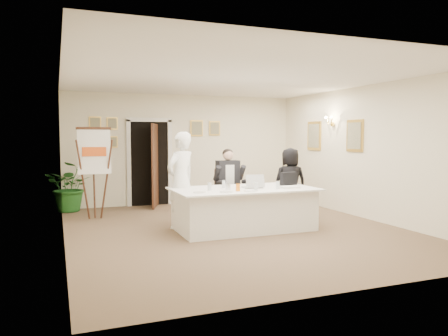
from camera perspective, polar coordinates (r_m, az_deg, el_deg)
name	(u,v)px	position (r m, az deg, el deg)	size (l,w,h in m)	color
floor	(235,229)	(8.24, 1.45, -8.01)	(7.00, 7.00, 0.00)	brown
ceiling	(235,78)	(8.12, 1.49, 11.68)	(6.00, 7.00, 0.02)	white
wall_back	(184,149)	(11.37, -5.30, 2.44)	(6.00, 0.10, 2.80)	beige
wall_front	(357,167)	(5.02, 16.96, 0.14)	(6.00, 0.10, 2.80)	beige
wall_left	(62,157)	(7.45, -20.38, 1.31)	(0.10, 7.00, 2.80)	beige
wall_right	(367,152)	(9.62, 18.23, 1.94)	(0.10, 7.00, 2.80)	beige
doorway	(151,164)	(11.01, -9.46, 0.49)	(1.14, 0.86, 2.20)	black
pictures_back_wall	(153,132)	(11.15, -9.25, 4.69)	(3.40, 0.06, 0.80)	gold
pictures_right_wall	(333,136)	(10.55, 14.01, 4.11)	(0.06, 2.20, 0.80)	gold
wall_sconce	(330,121)	(10.52, 13.73, 6.02)	(0.20, 0.30, 0.24)	gold
conference_table	(244,209)	(8.17, 2.60, -5.31)	(2.64, 1.41, 0.78)	white
seated_man	(229,183)	(9.20, 0.61, -2.01)	(0.64, 0.68, 1.49)	black
flip_chart	(95,178)	(9.44, -16.56, -1.27)	(0.66, 0.42, 1.89)	#402014
standing_man	(181,180)	(8.28, -5.64, -1.58)	(0.66, 0.44, 1.82)	white
standing_woman	(290,182)	(9.65, 8.62, -1.79)	(0.73, 0.47, 1.49)	black
potted_palm	(71,186)	(10.71, -19.41, -2.26)	(1.05, 0.91, 1.17)	#1D581D
laptop	(252,180)	(8.18, 3.71, -1.62)	(0.35, 0.37, 0.28)	#B7BABC
laptop_bag	(289,179)	(8.70, 8.43, -1.38)	(0.37, 0.10, 0.26)	black
paper_stack	(290,187)	(8.23, 8.58, -2.48)	(0.33, 0.23, 0.03)	white
plate_left	(200,192)	(7.45, -3.19, -3.20)	(0.22, 0.22, 0.01)	white
plate_mid	(226,192)	(7.51, 0.32, -3.14)	(0.24, 0.24, 0.01)	white
plate_near	(251,191)	(7.65, 3.48, -3.01)	(0.24, 0.24, 0.01)	white
glass_a	(210,186)	(7.78, -1.89, -2.42)	(0.07, 0.07, 0.14)	silver
glass_b	(256,187)	(7.78, 4.18, -2.43)	(0.07, 0.07, 0.14)	silver
glass_c	(278,185)	(8.06, 7.04, -2.22)	(0.07, 0.07, 0.14)	silver
glass_d	(224,184)	(8.14, -0.04, -2.13)	(0.06, 0.06, 0.14)	silver
oj_glass	(238,188)	(7.66, 1.83, -2.56)	(0.07, 0.07, 0.13)	orange
steel_jug	(228,187)	(7.86, 0.53, -2.46)	(0.09, 0.09, 0.11)	silver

